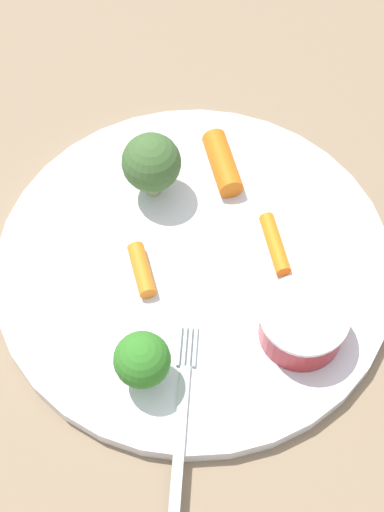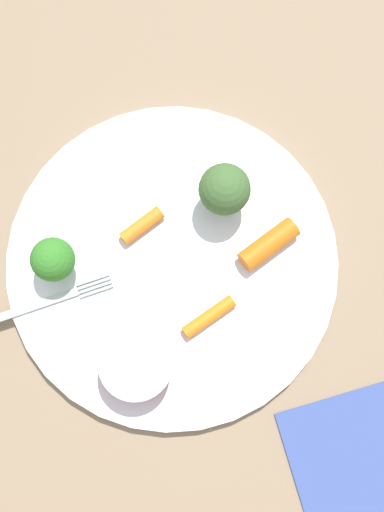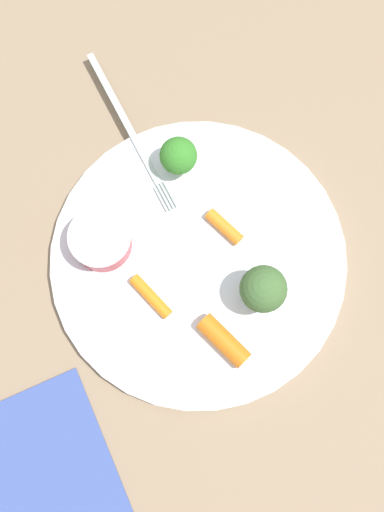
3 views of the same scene
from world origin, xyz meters
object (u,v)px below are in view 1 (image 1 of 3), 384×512
object	(u,v)px
fork	(178,460)
carrot_stick_1	(274,240)
sauce_cup	(302,324)
broccoli_floret_0	(151,163)
carrot_stick_0	(142,270)
plate	(194,263)
broccoli_floret_1	(142,360)
carrot_stick_2	(222,163)

from	to	relation	value
fork	carrot_stick_1	bearing A→B (deg)	-32.21
sauce_cup	broccoli_floret_0	xyz separation A→B (m)	(0.13, 0.08, 0.02)
carrot_stick_0	fork	world-z (taller)	carrot_stick_0
plate	broccoli_floret_1	world-z (taller)	broccoli_floret_1
fork	broccoli_floret_0	bearing A→B (deg)	-3.29
sauce_cup	carrot_stick_0	size ratio (longest dim) A/B	1.45
carrot_stick_2	broccoli_floret_1	bearing A→B (deg)	153.29
carrot_stick_1	broccoli_floret_1	bearing A→B (deg)	129.67
sauce_cup	carrot_stick_2	distance (m)	0.14
broccoli_floret_0	carrot_stick_1	world-z (taller)	broccoli_floret_0
sauce_cup	carrot_stick_1	bearing A→B (deg)	1.75
carrot_stick_2	fork	world-z (taller)	carrot_stick_2
sauce_cup	fork	size ratio (longest dim) A/B	0.31
carrot_stick_0	carrot_stick_2	size ratio (longest dim) A/B	0.76
sauce_cup	fork	world-z (taller)	sauce_cup
plate	sauce_cup	xyz separation A→B (m)	(-0.07, -0.06, 0.02)
carrot_stick_0	carrot_stick_1	world-z (taller)	carrot_stick_0
carrot_stick_1	plate	bearing A→B (deg)	92.87
broccoli_floret_0	fork	bearing A→B (deg)	176.71
carrot_stick_0	carrot_stick_1	distance (m)	0.09
carrot_stick_2	fork	size ratio (longest dim) A/B	0.29
sauce_cup	fork	bearing A→B (deg)	127.60
carrot_stick_1	carrot_stick_2	size ratio (longest dim) A/B	0.90
sauce_cup	carrot_stick_0	xyz separation A→B (m)	(0.06, 0.10, -0.01)
broccoli_floret_1	carrot_stick_0	distance (m)	0.08
sauce_cup	carrot_stick_0	distance (m)	0.11
broccoli_floret_1	carrot_stick_2	distance (m)	0.17
carrot_stick_1	fork	bearing A→B (deg)	147.79
carrot_stick_1	carrot_stick_2	distance (m)	0.07
sauce_cup	broccoli_floret_1	xyz separation A→B (m)	(-0.01, 0.10, 0.01)
carrot_stick_1	fork	size ratio (longest dim) A/B	0.26
plate	broccoli_floret_1	distance (m)	0.10
sauce_cup	broccoli_floret_0	world-z (taller)	broccoli_floret_0
sauce_cup	carrot_stick_2	bearing A→B (deg)	10.46
plate	sauce_cup	distance (m)	0.09
carrot_stick_2	fork	xyz separation A→B (m)	(-0.21, 0.06, -0.01)
plate	carrot_stick_0	world-z (taller)	carrot_stick_0
carrot_stick_2	carrot_stick_0	bearing A→B (deg)	138.69
broccoli_floret_0	carrot_stick_0	bearing A→B (deg)	166.26
carrot_stick_1	broccoli_floret_0	bearing A→B (deg)	52.04
broccoli_floret_1	carrot_stick_1	xyz separation A→B (m)	(0.08, -0.10, -0.02)
sauce_cup	broccoli_floret_0	bearing A→B (deg)	31.19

